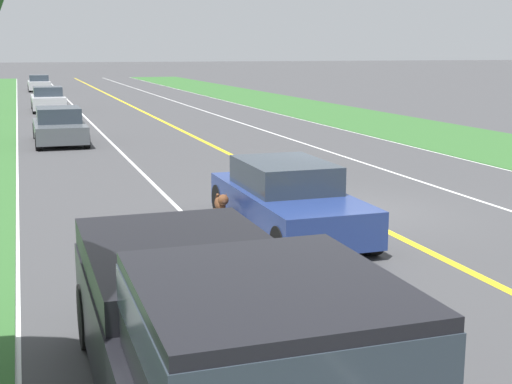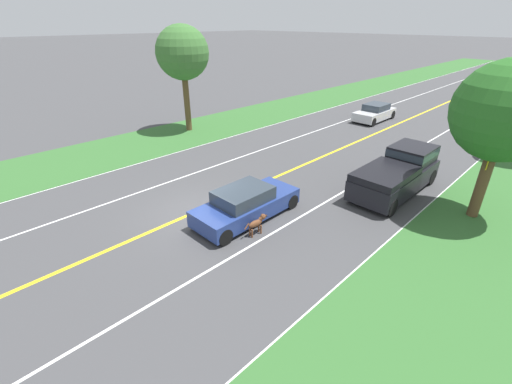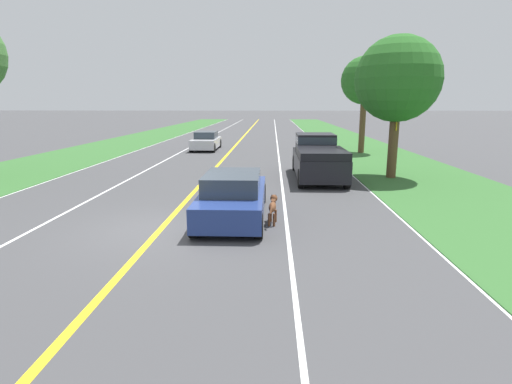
% 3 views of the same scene
% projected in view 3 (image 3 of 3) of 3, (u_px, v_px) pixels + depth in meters
% --- Properties ---
extents(ground_plane, '(400.00, 400.00, 0.00)m').
position_uv_depth(ground_plane, '(161.00, 228.00, 11.10)').
color(ground_plane, '#424244').
extents(centre_divider_line, '(0.18, 160.00, 0.01)m').
position_uv_depth(centre_divider_line, '(161.00, 228.00, 11.10)').
color(centre_divider_line, yellow).
rests_on(centre_divider_line, ground).
extents(lane_edge_line_right, '(0.14, 160.00, 0.01)m').
position_uv_depth(lane_edge_line_right, '(416.00, 231.00, 10.82)').
color(lane_edge_line_right, white).
rests_on(lane_edge_line_right, ground).
extents(lane_dash_same_dir, '(0.10, 160.00, 0.01)m').
position_uv_depth(lane_dash_same_dir, '(287.00, 230.00, 10.96)').
color(lane_dash_same_dir, white).
rests_on(lane_dash_same_dir, ground).
extents(lane_dash_oncoming, '(0.10, 160.00, 0.01)m').
position_uv_depth(lane_dash_oncoming, '(39.00, 227.00, 11.24)').
color(lane_dash_oncoming, white).
rests_on(lane_dash_oncoming, ground).
extents(ego_car, '(1.89, 4.73, 1.39)m').
position_uv_depth(ego_car, '(233.00, 197.00, 12.03)').
color(ego_car, navy).
rests_on(ego_car, ground).
extents(dog, '(0.29, 1.12, 0.80)m').
position_uv_depth(dog, '(273.00, 206.00, 11.48)').
color(dog, brown).
rests_on(dog, ground).
extents(pickup_truck, '(2.11, 5.51, 1.95)m').
position_uv_depth(pickup_truck, '(318.00, 157.00, 18.60)').
color(pickup_truck, black).
rests_on(pickup_truck, ground).
extents(oncoming_car, '(1.82, 4.21, 1.36)m').
position_uv_depth(oncoming_car, '(206.00, 141.00, 30.02)').
color(oncoming_car, silver).
rests_on(oncoming_car, ground).
extents(roadside_tree_right_near, '(3.79, 3.79, 6.37)m').
position_uv_depth(roadside_tree_right_near, '(398.00, 80.00, 17.72)').
color(roadside_tree_right_near, brown).
rests_on(roadside_tree_right_near, ground).
extents(roadside_tree_right_far, '(3.23, 3.23, 6.58)m').
position_uv_depth(roadside_tree_right_far, '(365.00, 81.00, 27.17)').
color(roadside_tree_right_far, brown).
rests_on(roadside_tree_right_far, ground).
extents(street_sign, '(0.11, 0.64, 2.65)m').
position_uv_depth(street_sign, '(393.00, 142.00, 18.33)').
color(street_sign, gray).
rests_on(street_sign, ground).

